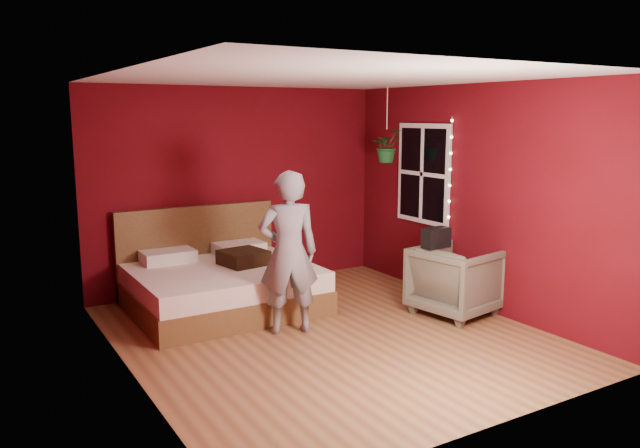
% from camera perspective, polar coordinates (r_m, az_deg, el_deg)
% --- Properties ---
extents(floor, '(4.50, 4.50, 0.00)m').
position_cam_1_polar(floor, '(6.55, 0.80, -10.08)').
color(floor, olive).
rests_on(floor, ground).
extents(room_walls, '(4.04, 4.54, 2.62)m').
position_cam_1_polar(room_walls, '(6.18, 0.84, 4.71)').
color(room_walls, '#590913').
rests_on(room_walls, ground).
extents(window, '(0.05, 0.97, 1.27)m').
position_cam_1_polar(window, '(8.07, 9.40, 4.55)').
color(window, white).
rests_on(window, room_walls).
extents(fairy_lights, '(0.04, 0.04, 1.45)m').
position_cam_1_polar(fairy_lights, '(7.67, 11.80, 4.19)').
color(fairy_lights, silver).
rests_on(fairy_lights, room_walls).
extents(bed, '(2.04, 1.73, 1.12)m').
position_cam_1_polar(bed, '(7.42, -9.12, -5.42)').
color(bed, brown).
rests_on(bed, ground).
extents(person, '(0.71, 0.58, 1.69)m').
position_cam_1_polar(person, '(6.42, -2.90, -2.63)').
color(person, gray).
rests_on(person, ground).
extents(armchair, '(0.99, 0.97, 0.78)m').
position_cam_1_polar(armchair, '(7.26, 12.30, -5.07)').
color(armchair, '#676551').
rests_on(armchair, ground).
extents(handbag, '(0.32, 0.17, 0.22)m').
position_cam_1_polar(handbag, '(7.06, 10.57, -1.23)').
color(handbag, black).
rests_on(handbag, armchair).
extents(throw_pillow, '(0.54, 0.54, 0.17)m').
position_cam_1_polar(throw_pillow, '(7.37, -7.01, -3.06)').
color(throw_pillow, black).
rests_on(throw_pillow, bed).
extents(hanging_plant, '(0.45, 0.41, 0.96)m').
position_cam_1_polar(hanging_plant, '(8.06, 6.10, 7.11)').
color(hanging_plant, silver).
rests_on(hanging_plant, room_walls).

